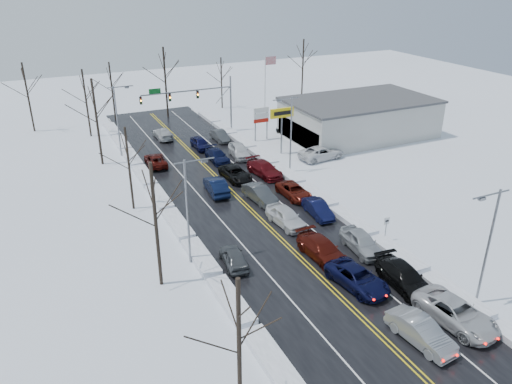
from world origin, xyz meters
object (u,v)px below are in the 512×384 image
tires_plus_sign (282,116)px  flagpole (266,84)px  dealership_building (359,117)px  oncoming_car_0 (216,193)px  traffic_signal_mast (197,97)px

tires_plus_sign → flagpole: bearing=71.6°
tires_plus_sign → dealership_building: (13.48, 2.01, -2.34)m
oncoming_car_0 → dealership_building: bearing=-153.2°
traffic_signal_mast → flagpole: 11.90m
traffic_signal_mast → dealership_building: size_ratio=0.65×
tires_plus_sign → oncoming_car_0: bearing=-146.4°
traffic_signal_mast → tires_plus_sign: 13.92m
tires_plus_sign → dealership_building: size_ratio=0.29×
traffic_signal_mast → oncoming_car_0: bearing=-104.2°
traffic_signal_mast → oncoming_car_0: (-5.07, -20.05, -5.48)m
traffic_signal_mast → flagpole: (11.72, 2.01, 0.45)m
traffic_signal_mast → tires_plus_sign: size_ratio=2.21×
traffic_signal_mast → oncoming_car_0: 21.39m
flagpole → dealership_building: (8.80, -12.00, -3.27)m
tires_plus_sign → flagpole: size_ratio=0.60×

